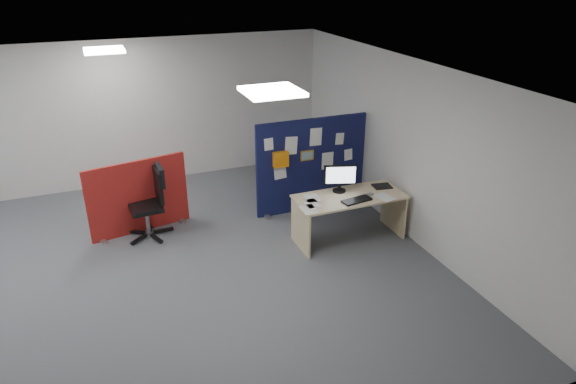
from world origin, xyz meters
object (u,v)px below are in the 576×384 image
object	(u,v)px
main_desk	(348,205)
red_divider	(139,198)
office_chair	(152,198)
navy_divider	(310,165)
monitor_main	(340,177)

from	to	relation	value
main_desk	red_divider	distance (m)	3.25
main_desk	office_chair	bearing A→B (deg)	156.49
red_divider	navy_divider	bearing A→B (deg)	-16.43
monitor_main	office_chair	world-z (taller)	monitor_main
main_desk	office_chair	xyz separation A→B (m)	(-2.74, 1.19, 0.08)
navy_divider	red_divider	bearing A→B (deg)	174.91
navy_divider	main_desk	size ratio (longest dim) A/B	1.18
navy_divider	red_divider	xyz separation A→B (m)	(-2.81, 0.25, -0.23)
monitor_main	office_chair	distance (m)	2.88
office_chair	monitor_main	bearing A→B (deg)	-24.47
main_desk	red_divider	world-z (taller)	red_divider
red_divider	monitor_main	bearing A→B (deg)	-34.71
main_desk	office_chair	size ratio (longest dim) A/B	1.49
main_desk	office_chair	world-z (taller)	office_chair
monitor_main	red_divider	world-z (taller)	red_divider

